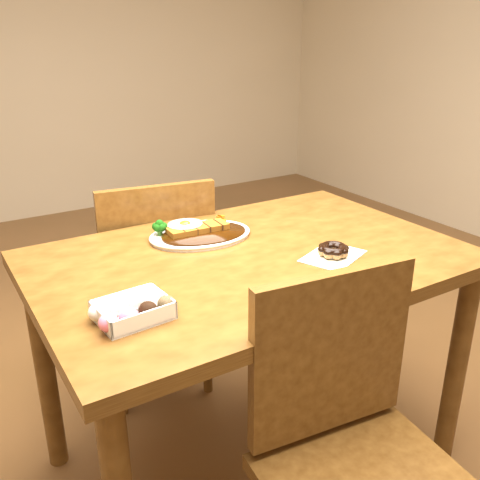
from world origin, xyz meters
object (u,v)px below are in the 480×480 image
katsu_curry_plate (198,233)px  chair_near (358,458)px  donut_box (132,310)px  chair_far (153,279)px  table (251,286)px  pon_de_ring (333,250)px

katsu_curry_plate → chair_near: bearing=-90.3°
chair_near → donut_box: (-0.35, 0.37, 0.29)m
katsu_curry_plate → donut_box: size_ratio=1.81×
chair_near → katsu_curry_plate: bearing=96.2°
chair_far → katsu_curry_plate: (0.02, -0.34, 0.29)m
table → chair_far: bearing=99.2°
chair_far → chair_near: 1.07m
chair_far → pon_de_ring: size_ratio=4.02×
pon_de_ring → donut_box: bearing=-176.8°
chair_near → donut_box: chair_near is taller
donut_box → pon_de_ring: (0.61, 0.03, -0.00)m
table → donut_box: (-0.42, -0.17, 0.12)m
table → pon_de_ring: pon_de_ring is taller
katsu_curry_plate → donut_box: katsu_curry_plate is taller
table → katsu_curry_plate: bearing=107.6°
table → chair_far: (-0.09, 0.54, -0.17)m
table → pon_de_ring: (0.19, -0.13, 0.12)m
donut_box → pon_de_ring: 0.61m
table → chair_far: size_ratio=1.38×
chair_far → katsu_curry_plate: 0.44m
chair_far → donut_box: bearing=73.3°
katsu_curry_plate → pon_de_ring: bearing=-52.9°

